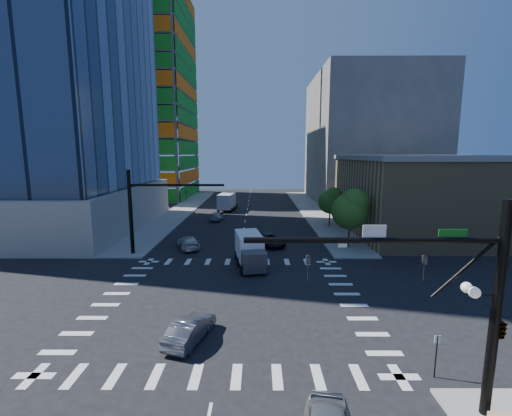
{
  "coord_description": "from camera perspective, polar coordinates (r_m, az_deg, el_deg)",
  "views": [
    {
      "loc": [
        2.03,
        -24.27,
        10.85
      ],
      "look_at": [
        1.88,
        8.0,
        5.68
      ],
      "focal_mm": 24.0,
      "sensor_mm": 36.0,
      "label": 1
    }
  ],
  "objects": [
    {
      "name": "car_sb_mid",
      "position": [
        56.21,
        -6.44,
        -1.31
      ],
      "size": [
        2.34,
        4.55,
        1.48
      ],
      "primitive_type": "imported",
      "rotation": [
        0.0,
        0.0,
        3.0
      ],
      "color": "#A0A1A7",
      "rests_on": "ground"
    },
    {
      "name": "signal_mast_se",
      "position": [
        16.45,
        32.6,
        -13.2
      ],
      "size": [
        10.51,
        2.48,
        9.0
      ],
      "color": "black",
      "rests_on": "sidewalk_se"
    },
    {
      "name": "construction_building",
      "position": [
        92.13,
        -19.26,
        17.21
      ],
      "size": [
        25.16,
        34.5,
        70.6
      ],
      "color": "slate",
      "rests_on": "ground"
    },
    {
      "name": "tree_north",
      "position": [
        51.8,
        12.42,
        1.28
      ],
      "size": [
        3.54,
        3.52,
        5.78
      ],
      "color": "#382316",
      "rests_on": "sidewalk_ne"
    },
    {
      "name": "sidewalk_nw",
      "position": [
        66.77,
        -12.3,
        -0.39
      ],
      "size": [
        5.0,
        60.0,
        0.15
      ],
      "primitive_type": "cube",
      "color": "gray",
      "rests_on": "ground"
    },
    {
      "name": "tree_south",
      "position": [
        40.1,
        15.6,
        -0.08
      ],
      "size": [
        4.16,
        4.16,
        6.82
      ],
      "color": "#382316",
      "rests_on": "sidewalk_ne"
    },
    {
      "name": "ground",
      "position": [
        26.67,
        -4.26,
        -14.93
      ],
      "size": [
        160.0,
        160.0,
        0.0
      ],
      "primitive_type": "plane",
      "color": "black",
      "rests_on": "ground"
    },
    {
      "name": "sidewalk_ne",
      "position": [
        66.01,
        9.4,
        -0.41
      ],
      "size": [
        5.0,
        60.0,
        0.15
      ],
      "primitive_type": "cube",
      "color": "gray",
      "rests_on": "ground"
    },
    {
      "name": "box_truck_near",
      "position": [
        33.27,
        -0.95,
        -7.5
      ],
      "size": [
        3.42,
        6.13,
        3.04
      ],
      "rotation": [
        0.0,
        0.0,
        0.17
      ],
      "color": "black",
      "rests_on": "ground"
    },
    {
      "name": "signal_mast_nw",
      "position": [
        38.12,
        -18.12,
        0.57
      ],
      "size": [
        10.2,
        0.4,
        9.0
      ],
      "color": "black",
      "rests_on": "sidewalk_nw"
    },
    {
      "name": "bg_building_ne",
      "position": [
        83.17,
        18.08,
        10.84
      ],
      "size": [
        24.0,
        30.0,
        28.0
      ],
      "primitive_type": "cube",
      "color": "#66625C",
      "rests_on": "ground"
    },
    {
      "name": "car_sb_near",
      "position": [
        40.39,
        -11.23,
        -5.61
      ],
      "size": [
        3.67,
        5.28,
        1.42
      ],
      "primitive_type": "imported",
      "rotation": [
        0.0,
        0.0,
        3.52
      ],
      "color": "silver",
      "rests_on": "ground"
    },
    {
      "name": "no_parking_sign",
      "position": [
        19.95,
        27.86,
        -20.36
      ],
      "size": [
        0.3,
        0.06,
        2.2
      ],
      "color": "black",
      "rests_on": "ground"
    },
    {
      "name": "car_sb_cross",
      "position": [
        21.54,
        -10.93,
        -19.2
      ],
      "size": [
        2.62,
        4.49,
        1.4
      ],
      "primitive_type": "imported",
      "rotation": [
        0.0,
        0.0,
        2.86
      ],
      "color": "#56565C",
      "rests_on": "ground"
    },
    {
      "name": "box_truck_far",
      "position": [
        65.76,
        -4.73,
        0.87
      ],
      "size": [
        3.51,
        6.64,
        3.33
      ],
      "rotation": [
        0.0,
        0.0,
        3.01
      ],
      "color": "black",
      "rests_on": "ground"
    },
    {
      "name": "commercial_building",
      "position": [
        51.95,
        26.53,
        2.03
      ],
      "size": [
        20.5,
        22.5,
        10.6
      ],
      "color": "#928055",
      "rests_on": "ground"
    },
    {
      "name": "road_markings",
      "position": [
        26.66,
        -4.26,
        -14.92
      ],
      "size": [
        20.0,
        20.0,
        0.01
      ],
      "primitive_type": "cube",
      "color": "silver",
      "rests_on": "ground"
    },
    {
      "name": "car_nb_far",
      "position": [
        40.84,
        2.33,
        -5.31
      ],
      "size": [
        4.15,
        5.45,
        1.38
      ],
      "primitive_type": "imported",
      "rotation": [
        0.0,
        0.0,
        0.43
      ],
      "color": "black",
      "rests_on": "ground"
    }
  ]
}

